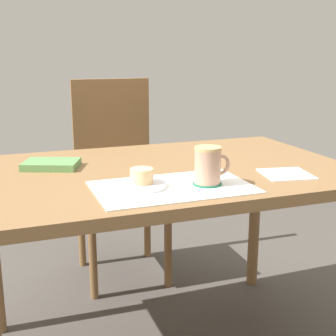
{
  "coord_description": "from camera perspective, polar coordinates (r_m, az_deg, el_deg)",
  "views": [
    {
      "loc": [
        -0.52,
        -1.45,
        1.1
      ],
      "look_at": [
        -0.05,
        -0.19,
        0.76
      ],
      "focal_mm": 50.0,
      "sensor_mm": 36.0,
      "label": 1
    }
  ],
  "objects": [
    {
      "name": "wooden_chair",
      "position": [
        2.31,
        -6.2,
        -0.33
      ],
      "size": [
        0.43,
        0.43,
        0.96
      ],
      "rotation": [
        0.0,
        0.0,
        3.11
      ],
      "color": "brown",
      "rests_on": "ground_plane"
    },
    {
      "name": "placemat",
      "position": [
        1.36,
        0.58,
        -2.35
      ],
      "size": [
        0.46,
        0.28,
        0.0
      ],
      "primitive_type": "cube",
      "color": "white",
      "rests_on": "dining_table"
    },
    {
      "name": "coffee_coaster",
      "position": [
        1.38,
        4.81,
        -1.92
      ],
      "size": [
        0.09,
        0.09,
        0.0
      ],
      "primitive_type": "cylinder",
      "color": "#196B4C",
      "rests_on": "placemat"
    },
    {
      "name": "small_book",
      "position": [
        1.63,
        -14.04,
        0.43
      ],
      "size": [
        0.21,
        0.18,
        0.02
      ],
      "primitive_type": "cube",
      "rotation": [
        0.0,
        0.0,
        -0.39
      ],
      "color": "#598C4C",
      "rests_on": "dining_table"
    },
    {
      "name": "paper_napkin",
      "position": [
        1.55,
        14.21,
        -0.72
      ],
      "size": [
        0.17,
        0.17,
        0.0
      ],
      "primitive_type": "cube",
      "rotation": [
        0.0,
        0.0,
        -0.18
      ],
      "color": "white",
      "rests_on": "dining_table"
    },
    {
      "name": "pastry",
      "position": [
        1.34,
        -3.22,
        -0.97
      ],
      "size": [
        0.07,
        0.07,
        0.04
      ],
      "primitive_type": "cylinder",
      "color": "#E5BC7F",
      "rests_on": "pastry_plate"
    },
    {
      "name": "pastry_plate",
      "position": [
        1.35,
        -3.21,
        -2.11
      ],
      "size": [
        0.14,
        0.14,
        0.01
      ],
      "primitive_type": "cylinder",
      "color": "white",
      "rests_on": "placemat"
    },
    {
      "name": "coffee_mug",
      "position": [
        1.37,
        4.95,
        0.37
      ],
      "size": [
        0.11,
        0.08,
        0.11
      ],
      "color": "tan",
      "rests_on": "coffee_coaster"
    },
    {
      "name": "dining_table",
      "position": [
        1.6,
        -0.5,
        -2.54
      ],
      "size": [
        1.26,
        0.81,
        0.71
      ],
      "color": "brown",
      "rests_on": "ground_plane"
    }
  ]
}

